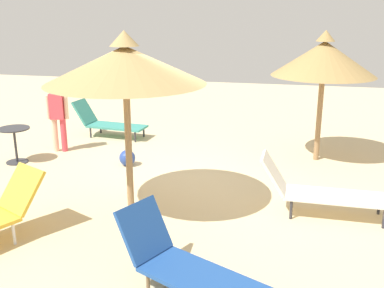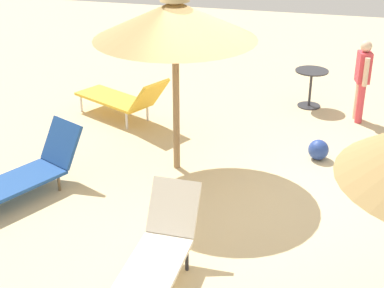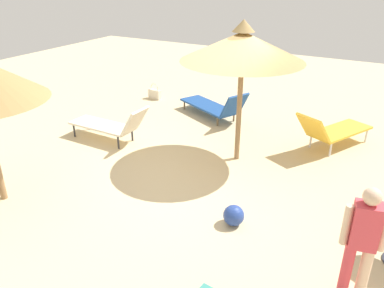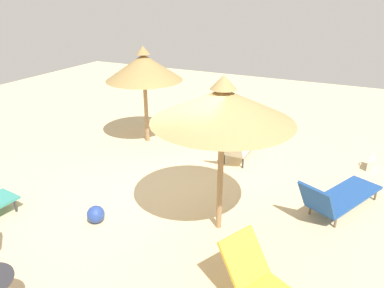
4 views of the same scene
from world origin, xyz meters
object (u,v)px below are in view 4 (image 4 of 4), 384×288
object	(u,v)px
parasol_umbrella_near_left	(223,106)
beach_ball	(96,214)
lounge_chair_center	(239,145)
parasol_umbrella_near_right	(144,67)
handbag	(371,163)
lounge_chair_far_left	(338,197)

from	to	relation	value
parasol_umbrella_near_left	beach_ball	distance (m)	3.12
lounge_chair_center	parasol_umbrella_near_right	bearing A→B (deg)	88.43
lounge_chair_center	handbag	size ratio (longest dim) A/B	4.12
parasol_umbrella_near_right	lounge_chair_center	size ratio (longest dim) A/B	1.37
parasol_umbrella_near_right	lounge_chair_center	distance (m)	3.26
beach_ball	parasol_umbrella_near_right	bearing A→B (deg)	18.42
handbag	beach_ball	world-z (taller)	handbag
lounge_chair_far_left	beach_ball	world-z (taller)	lounge_chair_far_left
handbag	lounge_chair_far_left	bearing A→B (deg)	165.80
parasol_umbrella_near_right	handbag	distance (m)	6.19
parasol_umbrella_near_right	lounge_chair_far_left	world-z (taller)	parasol_umbrella_near_right
lounge_chair_far_left	handbag	distance (m)	2.37
lounge_chair_center	beach_ball	xyz separation A→B (m)	(-3.68, 1.53, -0.25)
beach_ball	lounge_chair_center	bearing A→B (deg)	-22.53
lounge_chair_far_left	lounge_chair_center	bearing A→B (deg)	60.48
lounge_chair_far_left	lounge_chair_center	world-z (taller)	lounge_chair_center
lounge_chair_far_left	handbag	world-z (taller)	lounge_chair_far_left
parasol_umbrella_near_right	handbag	bearing A→B (deg)	-81.97
parasol_umbrella_near_left	beach_ball	xyz separation A→B (m)	(-0.85, 2.11, -2.14)
lounge_chair_center	lounge_chair_far_left	bearing A→B (deg)	-119.52
parasol_umbrella_near_right	beach_ball	distance (m)	4.41
lounge_chair_center	beach_ball	size ratio (longest dim) A/B	5.95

